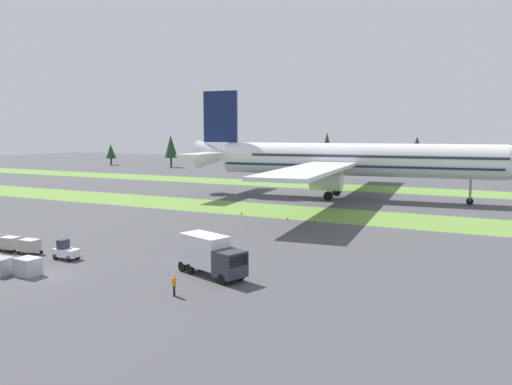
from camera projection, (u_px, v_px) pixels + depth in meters
ground_plane at (43, 276)px, 44.44m from camera, size 400.00×400.00×0.00m
grass_strip_near at (256, 209)px, 82.72m from camera, size 320.00×13.19×0.01m
grass_strip_far at (329, 186)px, 116.96m from camera, size 320.00×13.19×0.01m
airliner at (345, 159)px, 94.77m from camera, size 61.29×75.45×20.83m
baggage_tug at (66, 251)px, 50.25m from camera, size 2.62×1.34×1.97m
cargo_dolly_lead at (30, 245)px, 52.36m from camera, size 2.22×1.53×1.55m
cargo_dolly_second at (10, 243)px, 53.58m from camera, size 2.22×1.53×1.55m
catering_truck at (211, 254)px, 44.23m from camera, size 7.32×4.50×3.58m
ground_crew_marshaller at (205, 246)px, 52.04m from camera, size 0.36×0.55×1.74m
ground_crew_loader at (174, 284)px, 38.99m from camera, size 0.38×0.46×1.74m
uld_container_3 at (28, 267)px, 44.57m from camera, size 2.07×1.69×1.60m
taxiway_marker_0 at (287, 218)px, 72.76m from camera, size 0.44×0.44×0.47m
taxiway_marker_1 at (241, 213)px, 77.01m from camera, size 0.44×0.44×0.48m
taxiway_marker_2 at (316, 219)px, 71.51m from camera, size 0.44×0.44×0.54m
distant_tree_line at (423, 152)px, 142.74m from camera, size 199.11×8.62×12.44m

